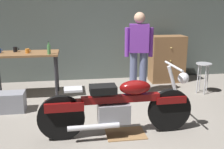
{
  "coord_description": "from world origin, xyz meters",
  "views": [
    {
      "loc": [
        -0.69,
        -3.58,
        1.81
      ],
      "look_at": [
        -0.03,
        0.7,
        0.65
      ],
      "focal_mm": 42.06,
      "sensor_mm": 36.0,
      "label": 1
    }
  ],
  "objects_px": {
    "wooden_dresser": "(167,59)",
    "motorcycle": "(119,105)",
    "person_standing": "(139,50)",
    "mug_orange_travel": "(28,51)",
    "shop_stool": "(203,70)",
    "storage_bin": "(12,102)",
    "mug_black_matte": "(15,49)",
    "bottle": "(49,49)"
  },
  "relations": [
    {
      "from": "shop_stool",
      "to": "mug_black_matte",
      "type": "height_order",
      "value": "mug_black_matte"
    },
    {
      "from": "mug_black_matte",
      "to": "mug_orange_travel",
      "type": "distance_m",
      "value": 0.31
    },
    {
      "from": "motorcycle",
      "to": "shop_stool",
      "type": "distance_m",
      "value": 2.59
    },
    {
      "from": "shop_stool",
      "to": "mug_orange_travel",
      "type": "xyz_separation_m",
      "value": [
        -3.53,
        0.27,
        0.44
      ]
    },
    {
      "from": "person_standing",
      "to": "wooden_dresser",
      "type": "height_order",
      "value": "person_standing"
    },
    {
      "from": "person_standing",
      "to": "shop_stool",
      "type": "relative_size",
      "value": 2.61
    },
    {
      "from": "wooden_dresser",
      "to": "motorcycle",
      "type": "bearing_deg",
      "value": -122.83
    },
    {
      "from": "wooden_dresser",
      "to": "mug_orange_travel",
      "type": "relative_size",
      "value": 10.15
    },
    {
      "from": "motorcycle",
      "to": "mug_orange_travel",
      "type": "height_order",
      "value": "motorcycle"
    },
    {
      "from": "wooden_dresser",
      "to": "shop_stool",
      "type": "bearing_deg",
      "value": -65.57
    },
    {
      "from": "wooden_dresser",
      "to": "bottle",
      "type": "xyz_separation_m",
      "value": [
        -2.67,
        -0.87,
        0.45
      ]
    },
    {
      "from": "motorcycle",
      "to": "mug_black_matte",
      "type": "bearing_deg",
      "value": 129.51
    },
    {
      "from": "motorcycle",
      "to": "storage_bin",
      "type": "height_order",
      "value": "motorcycle"
    },
    {
      "from": "shop_stool",
      "to": "mug_orange_travel",
      "type": "distance_m",
      "value": 3.57
    },
    {
      "from": "storage_bin",
      "to": "mug_black_matte",
      "type": "distance_m",
      "value": 1.17
    },
    {
      "from": "wooden_dresser",
      "to": "mug_black_matte",
      "type": "bearing_deg",
      "value": -171.11
    },
    {
      "from": "storage_bin",
      "to": "mug_black_matte",
      "type": "bearing_deg",
      "value": 92.67
    },
    {
      "from": "mug_black_matte",
      "to": "bottle",
      "type": "relative_size",
      "value": 0.46
    },
    {
      "from": "wooden_dresser",
      "to": "storage_bin",
      "type": "distance_m",
      "value": 3.61
    },
    {
      "from": "person_standing",
      "to": "storage_bin",
      "type": "xyz_separation_m",
      "value": [
        -2.4,
        -0.59,
        -0.76
      ]
    },
    {
      "from": "wooden_dresser",
      "to": "mug_black_matte",
      "type": "xyz_separation_m",
      "value": [
        -3.35,
        -0.52,
        0.4
      ]
    },
    {
      "from": "person_standing",
      "to": "mug_black_matte",
      "type": "xyz_separation_m",
      "value": [
        -2.44,
        0.28,
        0.03
      ]
    },
    {
      "from": "shop_stool",
      "to": "wooden_dresser",
      "type": "height_order",
      "value": "wooden_dresser"
    },
    {
      "from": "motorcycle",
      "to": "storage_bin",
      "type": "xyz_separation_m",
      "value": [
        -1.68,
        1.14,
        -0.28
      ]
    },
    {
      "from": "person_standing",
      "to": "mug_black_matte",
      "type": "relative_size",
      "value": 14.92
    },
    {
      "from": "person_standing",
      "to": "mug_black_matte",
      "type": "bearing_deg",
      "value": 2.56
    },
    {
      "from": "shop_stool",
      "to": "bottle",
      "type": "xyz_separation_m",
      "value": [
        -3.11,
        0.09,
        0.5
      ]
    },
    {
      "from": "person_standing",
      "to": "shop_stool",
      "type": "height_order",
      "value": "person_standing"
    },
    {
      "from": "shop_stool",
      "to": "wooden_dresser",
      "type": "relative_size",
      "value": 0.58
    },
    {
      "from": "mug_orange_travel",
      "to": "motorcycle",
      "type": "bearing_deg",
      "value": -51.39
    },
    {
      "from": "bottle",
      "to": "shop_stool",
      "type": "bearing_deg",
      "value": -1.66
    },
    {
      "from": "person_standing",
      "to": "mug_orange_travel",
      "type": "distance_m",
      "value": 2.18
    },
    {
      "from": "storage_bin",
      "to": "shop_stool",
      "type": "bearing_deg",
      "value": 6.46
    },
    {
      "from": "person_standing",
      "to": "mug_orange_travel",
      "type": "height_order",
      "value": "person_standing"
    },
    {
      "from": "storage_bin",
      "to": "motorcycle",
      "type": "bearing_deg",
      "value": -34.05
    },
    {
      "from": "storage_bin",
      "to": "person_standing",
      "type": "bearing_deg",
      "value": 13.75
    },
    {
      "from": "motorcycle",
      "to": "storage_bin",
      "type": "relative_size",
      "value": 4.98
    },
    {
      "from": "wooden_dresser",
      "to": "bottle",
      "type": "bearing_deg",
      "value": -161.87
    },
    {
      "from": "shop_stool",
      "to": "mug_orange_travel",
      "type": "relative_size",
      "value": 5.9
    },
    {
      "from": "mug_black_matte",
      "to": "motorcycle",
      "type": "bearing_deg",
      "value": -49.29
    },
    {
      "from": "shop_stool",
      "to": "mug_orange_travel",
      "type": "height_order",
      "value": "mug_orange_travel"
    },
    {
      "from": "motorcycle",
      "to": "mug_black_matte",
      "type": "xyz_separation_m",
      "value": [
        -1.72,
        2.0,
        0.5
      ]
    }
  ]
}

